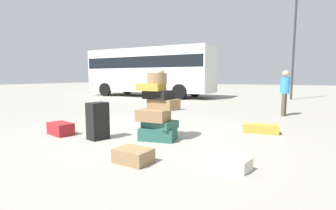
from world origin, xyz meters
The scene contains 11 objects.
ground_plane centered at (0.00, 0.00, 0.00)m, with size 80.00×80.00×0.00m, color gray.
suitcase_tower centered at (0.35, -0.05, 0.60)m, with size 0.82×0.64×1.40m.
suitcase_brown_behind_tower centered at (0.63, -1.46, 0.11)m, with size 0.55×0.40×0.21m, color olive.
suitcase_tan_foreground_near centered at (2.30, 1.50, 0.10)m, with size 0.79×0.33×0.20m, color #B28C33.
suitcase_cream_white_trunk centered at (2.03, -1.11, 0.09)m, with size 0.59×0.29×0.18m, color beige.
suitcase_black_left_side centered at (-0.83, -0.53, 0.39)m, with size 0.30×0.39×0.78m, color black.
suitcase_maroon_upright_blue centered at (-1.89, -0.54, 0.14)m, with size 0.64×0.37×0.27m, color maroon.
person_bearded_onlooker centered at (-1.39, 3.80, 0.97)m, with size 0.30×0.30×1.63m.
person_tourist_with_camera centered at (2.86, 4.57, 0.91)m, with size 0.30×0.33×1.54m.
parked_bus centered at (-5.30, 10.19, 1.83)m, with size 8.85×3.19×3.15m.
lamp_post centered at (3.40, 11.40, 4.02)m, with size 0.36×0.36×6.17m.
Camera 1 is at (2.61, -4.62, 1.32)m, focal length 26.30 mm.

